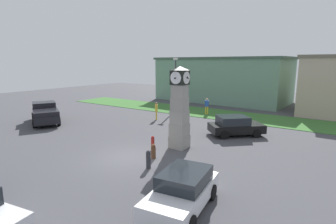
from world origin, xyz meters
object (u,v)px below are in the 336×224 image
object	(u,v)px
pickup_truck	(45,113)
car_end_of_row	(183,190)
pedestrian_near_bench	(156,110)
bollard_mid_row	(153,151)
bollard_far_row	(148,159)
car_silver_hatch	(235,126)
pedestrian_crossing_lot	(207,105)
bollard_near_tower	(153,143)
clock_tower	(180,110)
street_lamp_far_side	(176,80)

from	to	relation	value
pickup_truck	car_end_of_row	bearing A→B (deg)	-16.31
pickup_truck	pedestrian_near_bench	size ratio (longest dim) A/B	3.27
bollard_mid_row	pickup_truck	distance (m)	14.05
bollard_mid_row	bollard_far_row	size ratio (longest dim) A/B	0.87
car_silver_hatch	bollard_far_row	bearing A→B (deg)	-99.80
pedestrian_crossing_lot	bollard_near_tower	bearing A→B (deg)	-79.68
bollard_mid_row	car_silver_hatch	xyz separation A→B (m)	(2.21, 7.55, 0.32)
clock_tower	pickup_truck	bearing A→B (deg)	-176.39
car_end_of_row	pickup_truck	world-z (taller)	pickup_truck
pickup_truck	pedestrian_near_bench	bearing A→B (deg)	41.35
bollard_mid_row	pedestrian_near_bench	size ratio (longest dim) A/B	0.51
bollard_near_tower	car_silver_hatch	distance (m)	7.13
bollard_far_row	street_lamp_far_side	bearing A→B (deg)	117.70
bollard_mid_row	pickup_truck	xyz separation A→B (m)	(-13.94, 1.69, 0.49)
clock_tower	street_lamp_far_side	xyz separation A→B (m)	(-7.49, 11.27, 1.00)
bollard_near_tower	bollard_mid_row	size ratio (longest dim) A/B	1.08
bollard_near_tower	pedestrian_near_bench	distance (m)	9.07
bollard_far_row	street_lamp_far_side	xyz separation A→B (m)	(-7.97, 15.18, 3.02)
street_lamp_far_side	pedestrian_near_bench	bearing A→B (deg)	-77.67
car_end_of_row	street_lamp_far_side	xyz separation A→B (m)	(-11.47, 17.47, 2.79)
car_end_of_row	pedestrian_near_bench	bearing A→B (deg)	130.27
clock_tower	bollard_far_row	bearing A→B (deg)	-83.08
bollard_mid_row	car_silver_hatch	distance (m)	7.88
bollard_near_tower	car_end_of_row	size ratio (longest dim) A/B	0.23
car_silver_hatch	street_lamp_far_side	world-z (taller)	street_lamp_far_side
clock_tower	car_silver_hatch	world-z (taller)	clock_tower
clock_tower	bollard_mid_row	size ratio (longest dim) A/B	6.06
bollard_far_row	street_lamp_far_side	distance (m)	17.40
car_silver_hatch	street_lamp_far_side	bearing A→B (deg)	146.45
bollard_near_tower	pedestrian_near_bench	bearing A→B (deg)	125.13
car_end_of_row	pedestrian_crossing_lot	size ratio (longest dim) A/B	2.31
clock_tower	car_silver_hatch	distance (m)	5.64
car_end_of_row	bollard_near_tower	bearing A→B (deg)	136.94
bollard_mid_row	car_end_of_row	distance (m)	5.53
clock_tower	pickup_truck	distance (m)	14.26
car_end_of_row	pickup_truck	size ratio (longest dim) A/B	0.73
pickup_truck	street_lamp_far_side	bearing A→B (deg)	61.33
clock_tower	pedestrian_crossing_lot	xyz separation A→B (m)	(-3.43, 11.20, -1.50)
bollard_near_tower	bollard_mid_row	world-z (taller)	bollard_near_tower
bollard_mid_row	car_silver_hatch	bearing A→B (deg)	73.69
car_silver_hatch	pedestrian_near_bench	distance (m)	8.41
bollard_far_row	car_silver_hatch	distance (m)	9.01
bollard_mid_row	street_lamp_far_side	world-z (taller)	street_lamp_far_side
bollard_near_tower	street_lamp_far_side	distance (m)	14.53
pickup_truck	street_lamp_far_side	distance (m)	14.11
car_end_of_row	street_lamp_far_side	bearing A→B (deg)	123.29
bollard_far_row	pedestrian_crossing_lot	bearing A→B (deg)	104.48
bollard_mid_row	bollard_far_row	bearing A→B (deg)	-62.95
pickup_truck	pedestrian_crossing_lot	xyz separation A→B (m)	(10.72, 12.09, 0.10)
pedestrian_crossing_lot	pickup_truck	bearing A→B (deg)	-131.55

